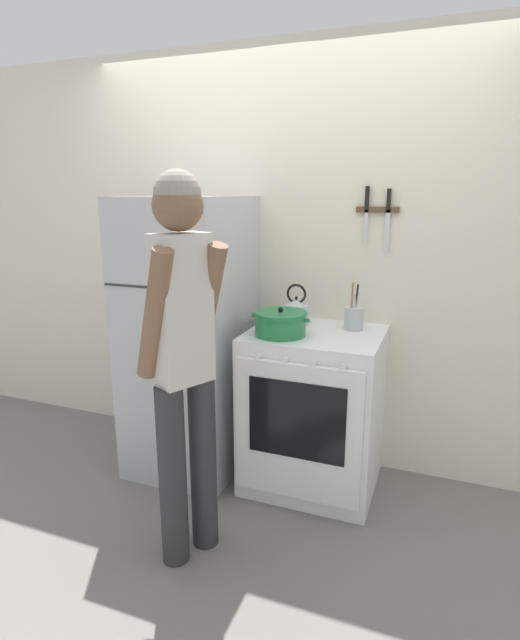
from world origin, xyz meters
TOP-DOWN VIEW (x-y plane):
  - ground_plane at (0.00, 0.00)m, footprint 14.00×14.00m
  - wall_back at (0.00, 0.03)m, footprint 10.00×0.06m
  - refrigerator at (-0.48, -0.36)m, footprint 0.64×0.74m
  - stove_range at (0.30, -0.34)m, footprint 0.74×0.67m
  - dutch_oven_pot at (0.13, -0.44)m, footprint 0.33×0.29m
  - tea_kettle at (0.15, -0.19)m, footprint 0.19×0.15m
  - utensil_jar at (0.48, -0.18)m, footprint 0.11×0.11m
  - person at (-0.09, -1.11)m, footprint 0.39×0.44m
  - wall_knife_strip at (0.56, -0.02)m, footprint 0.24×0.03m

SIDE VIEW (x-z plane):
  - ground_plane at x=0.00m, z-range 0.00..0.00m
  - stove_range at x=0.30m, z-range 0.01..0.94m
  - refrigerator at x=-0.48m, z-range 0.00..1.67m
  - dutch_oven_pot at x=0.13m, z-range 0.92..1.08m
  - utensil_jar at x=0.48m, z-range 0.86..1.14m
  - tea_kettle at x=0.15m, z-range 0.89..1.13m
  - person at x=-0.09m, z-range 0.13..1.91m
  - wall_back at x=0.00m, z-range 0.00..2.55m
  - wall_knife_strip at x=0.56m, z-range 1.42..1.79m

